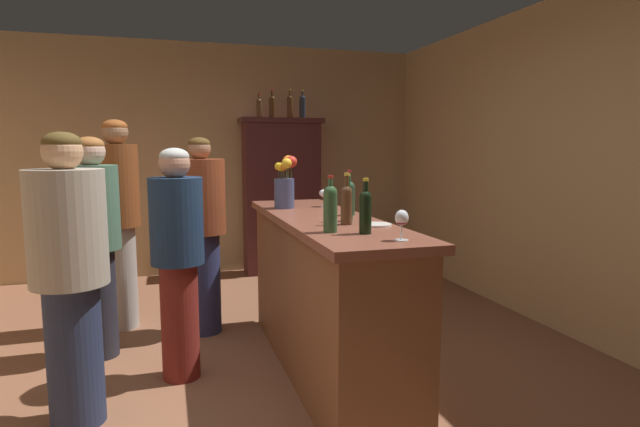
{
  "coord_description": "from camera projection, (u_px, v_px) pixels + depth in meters",
  "views": [
    {
      "loc": [
        -0.39,
        -2.9,
        1.5
      ],
      "look_at": [
        0.54,
        0.21,
        1.08
      ],
      "focal_mm": 28.97,
      "sensor_mm": 36.0,
      "label": 1
    }
  ],
  "objects": [
    {
      "name": "wine_bottle_merlot",
      "position": [
        365.0,
        209.0,
        2.69
      ],
      "size": [
        0.07,
        0.07,
        0.29
      ],
      "color": "black",
      "rests_on": "bar_counter"
    },
    {
      "name": "wine_glass_front",
      "position": [
        402.0,
        220.0,
        2.5
      ],
      "size": [
        0.07,
        0.07,
        0.15
      ],
      "color": "white",
      "rests_on": "bar_counter"
    },
    {
      "name": "display_cabinet",
      "position": [
        282.0,
        193.0,
        6.17
      ],
      "size": [
        0.97,
        0.4,
        1.84
      ],
      "color": "#492022",
      "rests_on": "ground"
    },
    {
      "name": "wall_right",
      "position": [
        621.0,
        168.0,
        3.65
      ],
      "size": [
        0.12,
        6.83,
        2.7
      ],
      "primitive_type": "cube",
      "color": "tan",
      "rests_on": "ground"
    },
    {
      "name": "patron_tall",
      "position": [
        178.0,
        254.0,
        3.29
      ],
      "size": [
        0.33,
        0.33,
        1.49
      ],
      "rotation": [
        0.0,
        0.0,
        -0.25
      ],
      "color": "maroon",
      "rests_on": "ground"
    },
    {
      "name": "display_bottle_midright",
      "position": [
        302.0,
        106.0,
        6.11
      ],
      "size": [
        0.07,
        0.07,
        0.34
      ],
      "color": "#1F2733",
      "rests_on": "display_cabinet"
    },
    {
      "name": "floor",
      "position": [
        243.0,
        402.0,
        3.05
      ],
      "size": [
        8.73,
        8.73,
        0.0
      ],
      "primitive_type": "plane",
      "color": "brown",
      "rests_on": "ground"
    },
    {
      "name": "cheese_plate",
      "position": [
        376.0,
        225.0,
        2.99
      ],
      "size": [
        0.18,
        0.18,
        0.01
      ],
      "primitive_type": "cylinder",
      "color": "white",
      "rests_on": "bar_counter"
    },
    {
      "name": "wine_glass_mid",
      "position": [
        324.0,
        194.0,
        3.94
      ],
      "size": [
        0.08,
        0.08,
        0.13
      ],
      "color": "white",
      "rests_on": "bar_counter"
    },
    {
      "name": "display_bottle_center",
      "position": [
        290.0,
        106.0,
        6.07
      ],
      "size": [
        0.07,
        0.07,
        0.34
      ],
      "color": "#482C15",
      "rests_on": "display_cabinet"
    },
    {
      "name": "display_bottle_left",
      "position": [
        259.0,
        107.0,
        5.97
      ],
      "size": [
        0.06,
        0.06,
        0.28
      ],
      "color": "#4D321A",
      "rests_on": "display_cabinet"
    },
    {
      "name": "patron_near_entrance",
      "position": [
        70.0,
        270.0,
        2.73
      ],
      "size": [
        0.4,
        0.4,
        1.58
      ],
      "rotation": [
        0.0,
        0.0,
        -0.18
      ],
      "color": "#232D49",
      "rests_on": "ground"
    },
    {
      "name": "wine_bottle_rose",
      "position": [
        346.0,
        203.0,
        3.02
      ],
      "size": [
        0.07,
        0.07,
        0.3
      ],
      "color": "#4A2E1A",
      "rests_on": "bar_counter"
    },
    {
      "name": "wall_back",
      "position": [
        199.0,
        160.0,
        6.13
      ],
      "size": [
        5.41,
        0.12,
        2.7
      ],
      "primitive_type": "cube",
      "color": "tan",
      "rests_on": "ground"
    },
    {
      "name": "wine_bottle_syrah",
      "position": [
        348.0,
        201.0,
        3.16
      ],
      "size": [
        0.06,
        0.06,
        0.29
      ],
      "color": "#153A19",
      "rests_on": "bar_counter"
    },
    {
      "name": "flower_arrangement",
      "position": [
        285.0,
        184.0,
        3.84
      ],
      "size": [
        0.18,
        0.16,
        0.39
      ],
      "color": "#424972",
      "rests_on": "bar_counter"
    },
    {
      "name": "display_bottle_midleft",
      "position": [
        272.0,
        106.0,
        6.01
      ],
      "size": [
        0.07,
        0.07,
        0.32
      ],
      "color": "#402712",
      "rests_on": "display_cabinet"
    },
    {
      "name": "wine_bottle_riesling",
      "position": [
        349.0,
        196.0,
        3.43
      ],
      "size": [
        0.08,
        0.08,
        0.3
      ],
      "color": "#2D4934",
      "rests_on": "bar_counter"
    },
    {
      "name": "patron_in_navy",
      "position": [
        95.0,
        238.0,
        3.63
      ],
      "size": [
        0.36,
        0.36,
        1.57
      ],
      "rotation": [
        0.0,
        0.0,
        -0.72
      ],
      "color": "#24242D",
      "rests_on": "ground"
    },
    {
      "name": "patron_in_grey",
      "position": [
        202.0,
        228.0,
        4.12
      ],
      "size": [
        0.39,
        0.39,
        1.58
      ],
      "rotation": [
        0.0,
        0.0,
        -1.25
      ],
      "color": "navy",
      "rests_on": "ground"
    },
    {
      "name": "bar_counter",
      "position": [
        324.0,
        294.0,
        3.44
      ],
      "size": [
        0.59,
        2.24,
        1.05
      ],
      "color": "brown",
      "rests_on": "ground"
    },
    {
      "name": "wine_bottle_chardonnay",
      "position": [
        330.0,
        206.0,
        2.74
      ],
      "size": [
        0.07,
        0.07,
        0.3
      ],
      "color": "#2E522E",
      "rests_on": "bar_counter"
    },
    {
      "name": "patron_by_cabinet",
      "position": [
        119.0,
        214.0,
        4.21
      ],
      "size": [
        0.33,
        0.33,
        1.72
      ],
      "rotation": [
        0.0,
        0.0,
        -0.63
      ],
      "color": "#B2A89C",
      "rests_on": "ground"
    }
  ]
}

